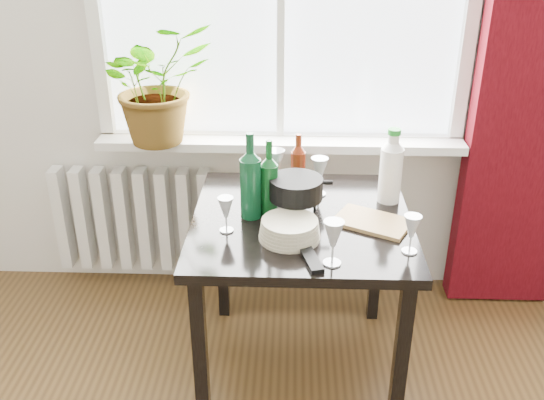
{
  "coord_description": "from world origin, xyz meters",
  "views": [
    {
      "loc": [
        0.06,
        -0.54,
        1.85
      ],
      "look_at": [
        -0.02,
        1.55,
        0.81
      ],
      "focal_mm": 40.0,
      "sensor_mm": 36.0,
      "label": 1
    }
  ],
  "objects_px": {
    "wineglass_back_center": "(319,176)",
    "cleaning_bottle": "(391,165)",
    "table": "(301,238)",
    "wine_bottle_right": "(269,178)",
    "wineglass_front_right": "(333,242)",
    "wine_bottle_left": "(250,175)",
    "wineglass_front_left": "(226,214)",
    "wineglass_far_right": "(411,234)",
    "radiator": "(134,219)",
    "potted_plant": "(157,83)",
    "tv_remote": "(312,260)",
    "bottle_amber": "(298,162)",
    "wineglass_back_left": "(275,170)",
    "cutting_board": "(372,222)",
    "fondue_pot": "(296,197)",
    "plate_stack": "(290,230)"
  },
  "relations": [
    {
      "from": "cleaning_bottle",
      "to": "plate_stack",
      "type": "distance_m",
      "value": 0.53
    },
    {
      "from": "fondue_pot",
      "to": "cutting_board",
      "type": "distance_m",
      "value": 0.31
    },
    {
      "from": "wineglass_front_right",
      "to": "tv_remote",
      "type": "height_order",
      "value": "wineglass_front_right"
    },
    {
      "from": "bottle_amber",
      "to": "wineglass_back_left",
      "type": "distance_m",
      "value": 0.1
    },
    {
      "from": "cleaning_bottle",
      "to": "wineglass_front_right",
      "type": "distance_m",
      "value": 0.56
    },
    {
      "from": "wine_bottle_right",
      "to": "bottle_amber",
      "type": "xyz_separation_m",
      "value": [
        0.11,
        0.21,
        -0.03
      ]
    },
    {
      "from": "potted_plant",
      "to": "wineglass_far_right",
      "type": "relative_size",
      "value": 3.72
    },
    {
      "from": "wineglass_far_right",
      "to": "wineglass_front_left",
      "type": "height_order",
      "value": "wineglass_far_right"
    },
    {
      "from": "wine_bottle_left",
      "to": "wineglass_front_right",
      "type": "xyz_separation_m",
      "value": [
        0.3,
        -0.34,
        -0.09
      ]
    },
    {
      "from": "wineglass_far_right",
      "to": "tv_remote",
      "type": "bearing_deg",
      "value": -167.05
    },
    {
      "from": "wineglass_front_right",
      "to": "wine_bottle_right",
      "type": "bearing_deg",
      "value": 122.05
    },
    {
      "from": "wineglass_back_center",
      "to": "cleaning_bottle",
      "type": "bearing_deg",
      "value": -9.89
    },
    {
      "from": "wineglass_back_center",
      "to": "wineglass_front_left",
      "type": "relative_size",
      "value": 1.19
    },
    {
      "from": "bottle_amber",
      "to": "tv_remote",
      "type": "relative_size",
      "value": 1.66
    },
    {
      "from": "wineglass_back_left",
      "to": "wineglass_back_center",
      "type": "bearing_deg",
      "value": -9.33
    },
    {
      "from": "radiator",
      "to": "wineglass_back_center",
      "type": "xyz_separation_m",
      "value": [
        0.92,
        -0.42,
        0.44
      ]
    },
    {
      "from": "wine_bottle_right",
      "to": "wineglass_back_center",
      "type": "xyz_separation_m",
      "value": [
        0.2,
        0.18,
        -0.07
      ]
    },
    {
      "from": "table",
      "to": "wineglass_back_left",
      "type": "relative_size",
      "value": 4.48
    },
    {
      "from": "wineglass_front_right",
      "to": "wineglass_front_left",
      "type": "distance_m",
      "value": 0.44
    },
    {
      "from": "wine_bottle_left",
      "to": "wineglass_front_left",
      "type": "xyz_separation_m",
      "value": [
        -0.08,
        -0.12,
        -0.1
      ]
    },
    {
      "from": "wine_bottle_left",
      "to": "plate_stack",
      "type": "bearing_deg",
      "value": -48.2
    },
    {
      "from": "potted_plant",
      "to": "wineglass_front_left",
      "type": "distance_m",
      "value": 0.82
    },
    {
      "from": "radiator",
      "to": "wineglass_far_right",
      "type": "height_order",
      "value": "wineglass_far_right"
    },
    {
      "from": "radiator",
      "to": "bottle_amber",
      "type": "xyz_separation_m",
      "value": [
        0.83,
        -0.38,
        0.49
      ]
    },
    {
      "from": "wine_bottle_left",
      "to": "plate_stack",
      "type": "distance_m",
      "value": 0.27
    },
    {
      "from": "wineglass_front_right",
      "to": "wineglass_far_right",
      "type": "relative_size",
      "value": 1.14
    },
    {
      "from": "wineglass_front_right",
      "to": "wineglass_far_right",
      "type": "height_order",
      "value": "wineglass_front_right"
    },
    {
      "from": "wine_bottle_left",
      "to": "wine_bottle_right",
      "type": "relative_size",
      "value": 1.14
    },
    {
      "from": "wine_bottle_right",
      "to": "tv_remote",
      "type": "bearing_deg",
      "value": -65.95
    },
    {
      "from": "table",
      "to": "wine_bottle_left",
      "type": "height_order",
      "value": "wine_bottle_left"
    },
    {
      "from": "plate_stack",
      "to": "wineglass_back_center",
      "type": "bearing_deg",
      "value": 72.59
    },
    {
      "from": "radiator",
      "to": "potted_plant",
      "type": "xyz_separation_m",
      "value": [
        0.2,
        -0.09,
        0.74
      ]
    },
    {
      "from": "bottle_amber",
      "to": "wineglass_front_left",
      "type": "bearing_deg",
      "value": -126.0
    },
    {
      "from": "fondue_pot",
      "to": "cutting_board",
      "type": "height_order",
      "value": "fondue_pot"
    },
    {
      "from": "wineglass_back_center",
      "to": "wine_bottle_right",
      "type": "bearing_deg",
      "value": -138.28
    },
    {
      "from": "wineglass_front_right",
      "to": "radiator",
      "type": "bearing_deg",
      "value": 134.64
    },
    {
      "from": "table",
      "to": "wineglass_front_right",
      "type": "distance_m",
      "value": 0.39
    },
    {
      "from": "table",
      "to": "radiator",
      "type": "bearing_deg",
      "value": 143.46
    },
    {
      "from": "wine_bottle_right",
      "to": "wineglass_far_right",
      "type": "height_order",
      "value": "wine_bottle_right"
    },
    {
      "from": "table",
      "to": "wine_bottle_right",
      "type": "relative_size",
      "value": 2.76
    },
    {
      "from": "radiator",
      "to": "wine_bottle_left",
      "type": "distance_m",
      "value": 1.05
    },
    {
      "from": "radiator",
      "to": "wineglass_back_center",
      "type": "height_order",
      "value": "wineglass_back_center"
    },
    {
      "from": "wineglass_far_right",
      "to": "wineglass_front_left",
      "type": "xyz_separation_m",
      "value": [
        -0.66,
        0.13,
        -0.0
      ]
    },
    {
      "from": "cleaning_bottle",
      "to": "fondue_pot",
      "type": "distance_m",
      "value": 0.42
    },
    {
      "from": "bottle_amber",
      "to": "cleaning_bottle",
      "type": "relative_size",
      "value": 0.8
    },
    {
      "from": "radiator",
      "to": "cleaning_bottle",
      "type": "bearing_deg",
      "value": -21.19
    },
    {
      "from": "bottle_amber",
      "to": "wineglass_back_left",
      "type": "bearing_deg",
      "value": -176.51
    },
    {
      "from": "radiator",
      "to": "wineglass_back_center",
      "type": "distance_m",
      "value": 1.11
    },
    {
      "from": "wineglass_far_right",
      "to": "cutting_board",
      "type": "distance_m",
      "value": 0.24
    },
    {
      "from": "wine_bottle_right",
      "to": "wineglass_far_right",
      "type": "relative_size",
      "value": 2.09
    }
  ]
}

